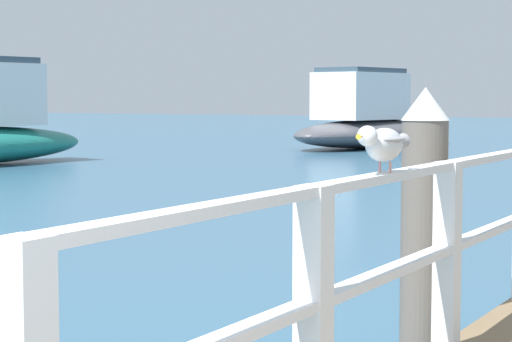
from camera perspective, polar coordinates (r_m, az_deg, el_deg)
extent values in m
cube|color=white|center=(3.69, 3.48, -8.75)|extent=(0.12, 0.12, 1.02)
cube|color=white|center=(5.10, 11.45, -5.15)|extent=(0.12, 0.12, 1.02)
cylinder|color=#6B6056|center=(5.87, 10.07, -4.77)|extent=(0.28, 0.28, 1.59)
cone|color=white|center=(5.79, 10.19, 4.01)|extent=(0.29, 0.29, 0.20)
ellipsoid|color=white|center=(4.22, 7.75, 1.58)|extent=(0.14, 0.28, 0.15)
sphere|color=white|center=(4.06, 6.74, 2.11)|extent=(0.09, 0.09, 0.09)
cone|color=gold|center=(4.00, 6.34, 2.08)|extent=(0.03, 0.05, 0.02)
cone|color=#939399|center=(4.38, 8.66, 1.80)|extent=(0.07, 0.08, 0.07)
ellipsoid|color=#939399|center=(4.22, 7.75, 1.93)|extent=(0.18, 0.23, 0.04)
cylinder|color=tan|center=(4.23, 8.10, 0.22)|extent=(0.01, 0.01, 0.05)
cylinder|color=tan|center=(4.25, 7.48, 0.25)|extent=(0.01, 0.01, 0.05)
ellipsoid|color=#4C4C51|center=(33.11, 7.15, 2.28)|extent=(4.30, 8.71, 0.99)
cube|color=white|center=(32.39, 6.36, 4.51)|extent=(2.41, 3.61, 1.58)
cube|color=#334756|center=(32.40, 6.37, 6.05)|extent=(2.24, 3.26, 0.16)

